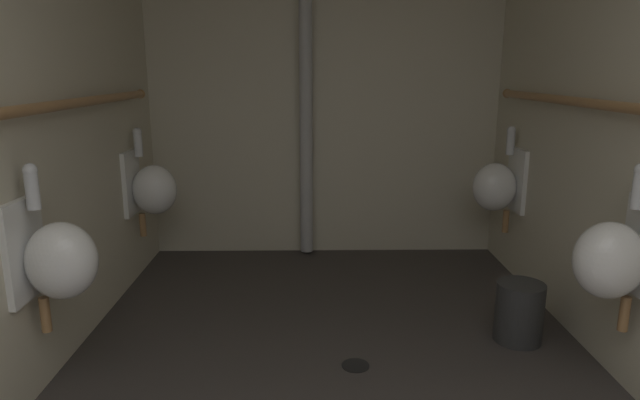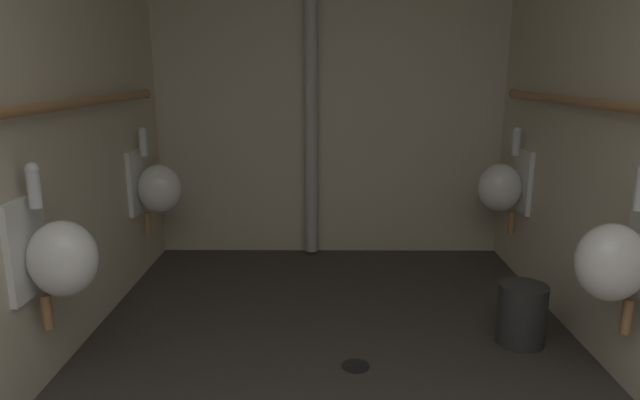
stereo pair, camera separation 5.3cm
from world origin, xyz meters
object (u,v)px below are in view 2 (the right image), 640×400
at_px(waste_bin, 522,314).
at_px(urinal_left_far, 156,187).
at_px(standpipe_back_wall, 311,81).
at_px(floor_drain, 356,366).
at_px(urinal_left_mid, 58,256).
at_px(urinal_right_mid, 616,260).
at_px(urinal_right_far, 503,186).

bearing_deg(waste_bin, urinal_left_far, 156.61).
bearing_deg(waste_bin, standpipe_back_wall, 128.24).
xyz_separation_m(standpipe_back_wall, floor_drain, (0.26, -1.73, -1.35)).
relative_size(urinal_left_mid, floor_drain, 5.39).
distance_m(urinal_right_mid, waste_bin, 0.73).
bearing_deg(urinal_left_far, urinal_right_far, 1.20).
bearing_deg(urinal_right_far, urinal_left_far, -178.80).
bearing_deg(urinal_left_mid, standpipe_back_wall, 61.58).
relative_size(floor_drain, waste_bin, 0.43).
height_order(standpipe_back_wall, waste_bin, standpipe_back_wall).
xyz_separation_m(floor_drain, waste_bin, (0.91, 0.26, 0.16)).
xyz_separation_m(urinal_left_mid, waste_bin, (2.22, 0.48, -0.49)).
height_order(urinal_left_far, floor_drain, urinal_left_far).
bearing_deg(urinal_left_mid, floor_drain, 9.58).
bearing_deg(standpipe_back_wall, urinal_left_far, -154.04).
distance_m(urinal_left_far, floor_drain, 1.91).
distance_m(urinal_right_far, waste_bin, 1.14).
height_order(urinal_right_far, waste_bin, urinal_right_far).
distance_m(urinal_left_mid, standpipe_back_wall, 2.33).
bearing_deg(waste_bin, urinal_right_far, 79.82).
bearing_deg(urinal_right_mid, urinal_right_far, 90.00).
bearing_deg(standpipe_back_wall, floor_drain, -81.56).
bearing_deg(urinal_left_far, standpipe_back_wall, 25.96).
distance_m(urinal_left_mid, urinal_right_mid, 2.40).
xyz_separation_m(urinal_right_mid, floor_drain, (-1.09, 0.25, -0.65)).
bearing_deg(floor_drain, urinal_right_far, 49.39).
distance_m(urinal_left_mid, urinal_right_far, 2.83).
xyz_separation_m(urinal_left_far, standpipe_back_wall, (1.06, 0.52, 0.70)).
height_order(urinal_left_mid, waste_bin, urinal_left_mid).
xyz_separation_m(urinal_right_mid, urinal_right_far, (0.00, 1.52, 0.00)).
height_order(urinal_left_far, standpipe_back_wall, standpipe_back_wall).
relative_size(urinal_right_mid, urinal_right_far, 1.00).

